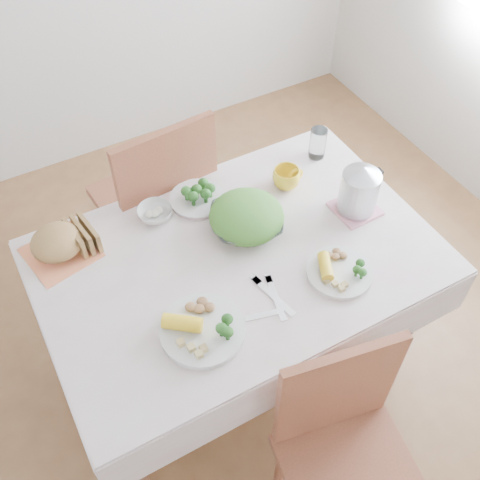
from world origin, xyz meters
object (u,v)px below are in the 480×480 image
dinner_plate_left (202,330)px  chair_near (352,478)px  electric_kettle (359,189)px  dinner_plate_right (339,272)px  yellow_mug (286,178)px  salad_bowl (247,222)px  dining_table (238,312)px  chair_far (154,207)px

dinner_plate_left → chair_near: bearing=-66.5°
electric_kettle → dinner_plate_right: bearing=-150.5°
yellow_mug → salad_bowl: bearing=-154.3°
dinner_plate_right → dining_table: bearing=137.6°
dinner_plate_right → electric_kettle: (0.25, 0.24, 0.11)m
dining_table → chair_near: chair_near is taller
electric_kettle → chair_near: bearing=-138.8°
dining_table → salad_bowl: salad_bowl is taller
yellow_mug → electric_kettle: electric_kettle is taller
chair_near → salad_bowl: (0.11, 0.93, 0.33)m
dinner_plate_right → electric_kettle: bearing=43.7°
salad_bowl → dinner_plate_left: size_ratio=0.94×
dinner_plate_left → electric_kettle: size_ratio=1.37×
dinner_plate_right → yellow_mug: bearing=81.2°
yellow_mug → dining_table: bearing=-146.9°
chair_near → dinner_plate_right: bearing=72.1°
dinner_plate_left → dinner_plate_right: bearing=-2.3°
electric_kettle → chair_far: bearing=117.7°
chair_far → chair_near: bearing=88.2°
salad_bowl → yellow_mug: size_ratio=2.39×
chair_far → yellow_mug: chair_far is taller
dining_table → electric_kettle: electric_kettle is taller
dinner_plate_left → chair_far: bearing=79.2°
dinner_plate_left → dining_table: bearing=41.5°
chair_near → electric_kettle: bearing=65.7°
dining_table → dinner_plate_left: dinner_plate_left is taller
dinner_plate_right → chair_near: bearing=-118.2°
dining_table → dinner_plate_left: 0.54m
chair_near → salad_bowl: 1.00m
dinner_plate_left → yellow_mug: yellow_mug is taller
dinner_plate_left → dinner_plate_right: dinner_plate_left is taller
dining_table → dinner_plate_left: bearing=-138.5°
dining_table → dinner_plate_right: bearing=-42.4°
chair_far → salad_bowl: size_ratio=3.81×
chair_near → electric_kettle: 1.06m
electric_kettle → salad_bowl: bearing=149.1°
dining_table → dinner_plate_right: 0.56m
yellow_mug → electric_kettle: bearing=-56.0°
dinner_plate_right → yellow_mug: yellow_mug is taller
chair_far → salad_bowl: 0.69m
chair_far → yellow_mug: bearing=131.0°
chair_near → electric_kettle: size_ratio=4.48×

